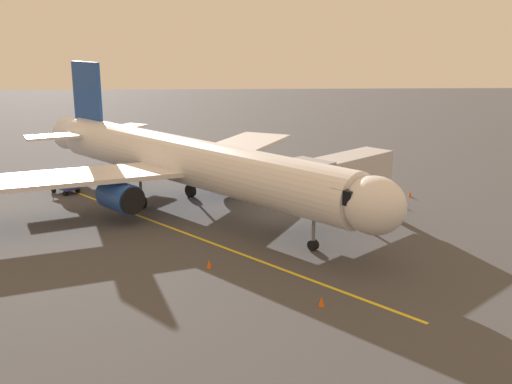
% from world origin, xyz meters
% --- Properties ---
extents(ground_plane, '(220.00, 220.00, 0.00)m').
position_xyz_m(ground_plane, '(0.00, 0.00, 0.00)').
color(ground_plane, '#424244').
extents(apron_lead_in_line, '(26.89, 29.94, 0.01)m').
position_xyz_m(apron_lead_in_line, '(0.92, 5.86, 0.01)').
color(apron_lead_in_line, yellow).
rests_on(apron_lead_in_line, ground).
extents(airplane, '(32.56, 33.50, 11.50)m').
position_xyz_m(airplane, '(1.11, -0.35, 4.00)').
color(airplane, white).
rests_on(airplane, ground).
extents(jet_bridge, '(9.81, 9.14, 5.40)m').
position_xyz_m(jet_bridge, '(-10.42, 4.46, 3.76)').
color(jet_bridge, '#B7B7BC').
rests_on(jet_bridge, ground).
extents(ground_crew_marshaller, '(0.28, 0.42, 1.71)m').
position_xyz_m(ground_crew_marshaller, '(-12.99, 7.02, 0.89)').
color(ground_crew_marshaller, '#23232D').
rests_on(ground_crew_marshaller, ground).
extents(baggage_cart_near_nose, '(2.87, 2.78, 1.27)m').
position_xyz_m(baggage_cart_near_nose, '(12.51, -6.02, 0.66)').
color(baggage_cart_near_nose, '#2D3899').
rests_on(baggage_cart_near_nose, ground).
extents(safety_cone_nose_left, '(0.32, 0.32, 0.55)m').
position_xyz_m(safety_cone_nose_left, '(-7.37, 18.46, 0.28)').
color(safety_cone_nose_left, '#F2590F').
rests_on(safety_cone_nose_left, ground).
extents(safety_cone_nose_right, '(0.32, 0.32, 0.55)m').
position_xyz_m(safety_cone_nose_right, '(-17.08, 0.20, 0.28)').
color(safety_cone_nose_right, '#F2590F').
rests_on(safety_cone_nose_right, ground).
extents(safety_cone_wing_port, '(0.32, 0.32, 0.55)m').
position_xyz_m(safety_cone_wing_port, '(-1.19, 12.80, 0.28)').
color(safety_cone_wing_port, '#F2590F').
rests_on(safety_cone_wing_port, ground).
extents(safety_cone_wing_starboard, '(0.32, 0.32, 0.55)m').
position_xyz_m(safety_cone_wing_starboard, '(-18.59, -3.23, 0.28)').
color(safety_cone_wing_starboard, '#F2590F').
rests_on(safety_cone_wing_starboard, ground).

